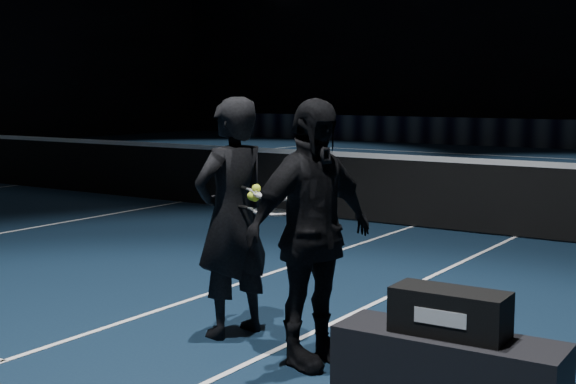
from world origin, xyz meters
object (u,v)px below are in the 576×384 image
Objects in this scene: racket_upper at (271,196)px; player_a at (232,218)px; player_b at (311,233)px; racket_lower at (272,212)px; racket_bag at (450,312)px; tennis_balls at (254,194)px; player_bench at (448,368)px.

player_a is at bearing -178.29° from racket_upper.
racket_lower is at bearing 90.81° from player_b.
racket_bag is 1.69m from tennis_balls.
tennis_balls is at bearing 169.25° from racket_bag.
player_bench is 1.95× the size of racket_lower.
player_bench is at bearing -9.27° from tennis_balls.
racket_bag is at bearing -9.27° from tennis_balls.
tennis_balls is (-1.58, 0.26, 0.87)m from player_bench.
player_a is at bearing 90.81° from player_b.
racket_upper is (-0.42, 0.16, 0.20)m from player_b.
player_b is at bearing 173.03° from player_bench.
player_a is 2.58× the size of racket_upper.
player_bench is 0.76× the size of player_a.
racket_bag is 1.55m from racket_upper.
player_b is at bearing -9.08° from racket_upper.
player_a reaches higher than player_bench.
racket_upper reaches higher than racket_lower.
player_b is 2.58× the size of racket_upper.
player_bench is 1.22m from player_b.
player_bench is 1.60m from racket_lower.
player_bench is 0.33m from racket_bag.
player_b is 0.41m from racket_lower.
racket_lower reaches higher than player_bench.
racket_lower is at bearing 88.28° from player_a.
player_bench is 0.76× the size of player_b.
racket_lower is (-1.39, 0.20, 0.77)m from player_bench.
racket_upper reaches higher than racket_bag.
player_bench is at bearing 7.00° from racket_lower.
player_bench is 1.97m from player_a.
player_b is 0.49m from racket_upper.
tennis_balls is at bearing 90.33° from player_b.
player_b is at bearing -15.72° from tennis_balls.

